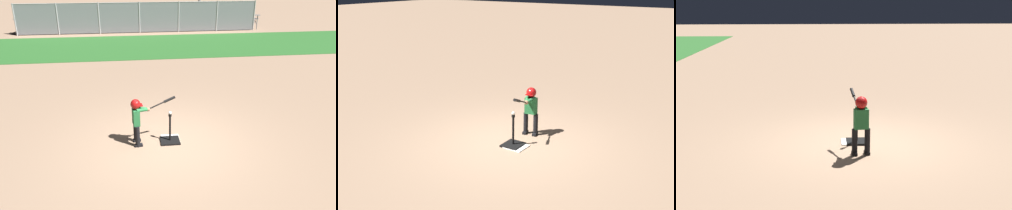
# 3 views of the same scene
# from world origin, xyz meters

# --- Properties ---
(ground_plane) EXTENTS (90.00, 90.00, 0.00)m
(ground_plane) POSITION_xyz_m (0.00, 0.00, 0.00)
(ground_plane) COLOR #93755B
(home_plate) EXTENTS (0.45, 0.45, 0.02)m
(home_plate) POSITION_xyz_m (0.10, 0.23, 0.01)
(home_plate) COLOR white
(home_plate) RESTS_ON ground_plane
(batting_tee) EXTENTS (0.46, 0.42, 0.72)m
(batting_tee) POSITION_xyz_m (0.07, 0.13, 0.09)
(batting_tee) COLOR black
(batting_tee) RESTS_ON ground_plane
(batter_child) EXTENTS (1.05, 0.37, 1.15)m
(batter_child) POSITION_xyz_m (-0.68, 0.11, 0.73)
(batter_child) COLOR black
(batter_child) RESTS_ON ground_plane
(baseball) EXTENTS (0.07, 0.07, 0.07)m
(baseball) POSITION_xyz_m (0.07, 0.13, 0.76)
(baseball) COLOR white
(baseball) RESTS_ON batting_tee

